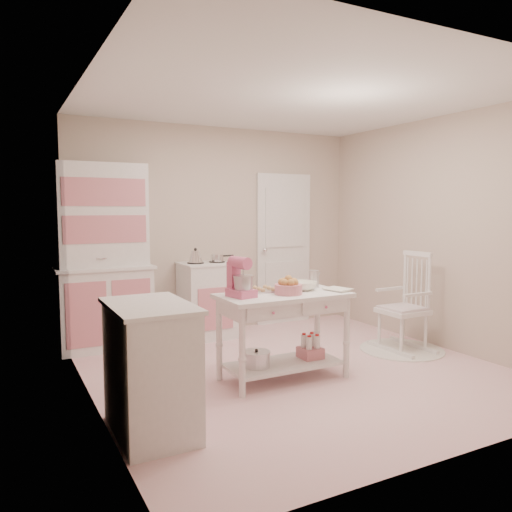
{
  "coord_description": "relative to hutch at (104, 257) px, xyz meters",
  "views": [
    {
      "loc": [
        -2.55,
        -4.0,
        1.58
      ],
      "look_at": [
        -0.26,
        0.37,
        1.1
      ],
      "focal_mm": 35.0,
      "sensor_mm": 36.0,
      "label": 1
    }
  ],
  "objects": [
    {
      "name": "mixing_bowl",
      "position": [
        1.51,
        -1.71,
        -0.2
      ],
      "size": [
        0.26,
        0.26,
        0.08
      ],
      "primitive_type": "imported",
      "color": "white",
      "rests_on": "work_table"
    },
    {
      "name": "recipe_book",
      "position": [
        1.7,
        -1.91,
        -0.23
      ],
      "size": [
        0.23,
        0.28,
        0.02
      ],
      "primitive_type": "imported",
      "rotation": [
        0.0,
        0.0,
        0.24
      ],
      "color": "white",
      "rests_on": "work_table"
    },
    {
      "name": "metal_pitcher",
      "position": [
        1.69,
        -1.63,
        -0.16
      ],
      "size": [
        0.1,
        0.1,
        0.17
      ],
      "primitive_type": "cylinder",
      "color": "silver",
      "rests_on": "work_table"
    },
    {
      "name": "cookie_tray",
      "position": [
        1.1,
        -1.61,
        -0.23
      ],
      "size": [
        0.34,
        0.24,
        0.02
      ],
      "primitive_type": "cube",
      "color": "silver",
      "rests_on": "work_table"
    },
    {
      "name": "stove",
      "position": [
        1.2,
        -0.05,
        -0.58
      ],
      "size": [
        0.62,
        0.57,
        0.92
      ],
      "primitive_type": "cube",
      "color": "silver",
      "rests_on": "ground"
    },
    {
      "name": "lace_rug",
      "position": [
        2.91,
        -1.6,
        -1.03
      ],
      "size": [
        0.92,
        0.92,
        0.01
      ],
      "primitive_type": "cylinder",
      "color": "white",
      "rests_on": "ground"
    },
    {
      "name": "room_shell",
      "position": [
        1.49,
        -1.66,
        0.61
      ],
      "size": [
        3.84,
        3.84,
        2.62
      ],
      "color": "pink",
      "rests_on": "ground"
    },
    {
      "name": "hutch",
      "position": [
        0.0,
        0.0,
        0.0
      ],
      "size": [
        1.06,
        0.5,
        2.08
      ],
      "primitive_type": "cube",
      "color": "silver",
      "rests_on": "ground"
    },
    {
      "name": "base_cabinet",
      "position": [
        -0.14,
        -2.32,
        -0.58
      ],
      "size": [
        0.54,
        0.84,
        0.92
      ],
      "primitive_type": "cube",
      "color": "silver",
      "rests_on": "ground"
    },
    {
      "name": "bread_basket",
      "position": [
        1.27,
        -1.84,
        -0.19
      ],
      "size": [
        0.25,
        0.25,
        0.09
      ],
      "primitive_type": "cylinder",
      "color": "#CE7682",
      "rests_on": "work_table"
    },
    {
      "name": "stand_mixer",
      "position": [
        0.83,
        -1.77,
        -0.07
      ],
      "size": [
        0.25,
        0.32,
        0.34
      ],
      "primitive_type": "cube",
      "rotation": [
        0.0,
        0.0,
        0.21
      ],
      "color": "#CE577E",
      "rests_on": "work_table"
    },
    {
      "name": "work_table",
      "position": [
        1.25,
        -1.79,
        -0.64
      ],
      "size": [
        1.2,
        0.6,
        0.8
      ],
      "primitive_type": "cube",
      "color": "silver",
      "rests_on": "ground"
    },
    {
      "name": "rocking_chair",
      "position": [
        2.91,
        -1.6,
        -0.49
      ],
      "size": [
        0.49,
        0.73,
        1.1
      ],
      "primitive_type": "cube",
      "rotation": [
        0.0,
        0.0,
        0.01
      ],
      "color": "silver",
      "rests_on": "ground"
    },
    {
      "name": "door",
      "position": [
        2.44,
        0.21,
        -0.02
      ],
      "size": [
        0.82,
        0.05,
        2.04
      ],
      "primitive_type": "cube",
      "color": "silver",
      "rests_on": "ground"
    }
  ]
}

